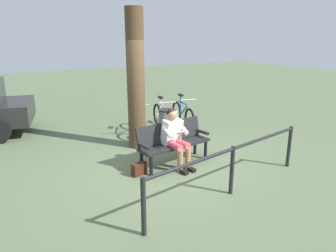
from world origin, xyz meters
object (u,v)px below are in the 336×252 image
bicycle_silver (183,115)px  litter_bin (166,126)px  tree_trunk (136,80)px  bicycle_red (141,121)px  handbag (139,169)px  person_reading (175,135)px  bench (173,140)px  bicycle_black (163,118)px

bicycle_silver → litter_bin: bearing=-38.4°
tree_trunk → bicycle_red: bearing=-118.7°
handbag → litter_bin: bearing=-133.5°
person_reading → bench: bearing=-114.0°
bicycle_red → bicycle_silver: bearing=115.1°
bicycle_black → bicycle_red: (0.67, -0.01, 0.00)m
litter_bin → bicycle_silver: (-1.10, -0.99, -0.06)m
bench → bicycle_black: bearing=-121.5°
tree_trunk → bicycle_red: (-0.50, -0.91, -1.24)m
tree_trunk → bicycle_black: 1.93m
handbag → tree_trunk: 2.21m
handbag → bicycle_black: 3.02m
person_reading → bicycle_black: (-0.98, -2.38, -0.31)m
person_reading → bicycle_silver: size_ratio=0.72×
bench → person_reading: bearing=66.0°
bench → person_reading: 0.24m
bicycle_red → litter_bin: bearing=39.4°
bench → bicycle_silver: bicycle_silver is taller
litter_bin → bicycle_black: (-0.41, -0.96, -0.06)m
bench → handbag: bench is taller
litter_bin → bicycle_black: 1.04m
person_reading → handbag: (0.81, 0.04, -0.54)m
bench → bicycle_red: bearing=-105.4°
person_reading → bicycle_silver: person_reading is taller
bicycle_black → bicycle_red: size_ratio=1.07×
tree_trunk → bench: bearing=100.2°
bench → tree_trunk: bearing=-88.4°
bench → bicycle_black: 2.40m
handbag → tree_trunk: bearing=-112.4°
handbag → bicycle_red: 2.69m
bench → litter_bin: 1.36m
litter_bin → bicycle_silver: bearing=-138.1°
bicycle_silver → tree_trunk: bearing=-53.7°
litter_bin → bicycle_red: (0.26, -0.97, -0.06)m
tree_trunk → litter_bin: bearing=175.9°
bicycle_black → bicycle_red: same height
bicycle_silver → handbag: bearing=-35.7°
bench → bicycle_red: 2.24m
litter_bin → person_reading: bearing=68.1°
bicycle_silver → bicycle_red: (1.36, 0.02, 0.00)m
handbag → bicycle_black: bearing=-126.6°
litter_bin → bicycle_black: size_ratio=0.50×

